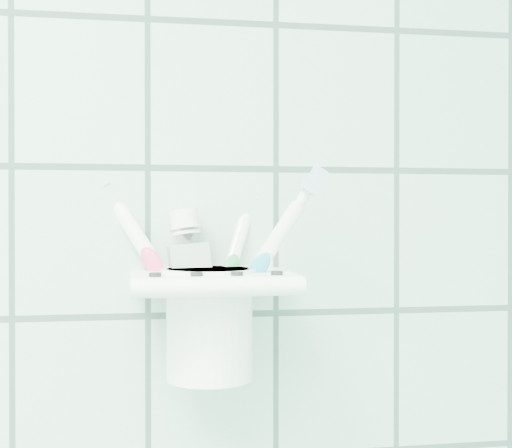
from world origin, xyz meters
TOP-DOWN VIEW (x-y plane):
  - holder_bracket at (0.65, 1.15)m, footprint 0.14×0.11m
  - cup at (0.65, 1.16)m, footprint 0.08×0.08m
  - toothbrush_pink at (0.66, 1.14)m, footprint 0.11×0.08m
  - toothbrush_blue at (0.64, 1.15)m, footprint 0.06×0.07m
  - toothbrush_orange at (0.64, 1.16)m, footprint 0.10×0.03m
  - toothpaste_tube at (0.65, 1.16)m, footprint 0.05×0.04m

SIDE VIEW (x-z plane):
  - cup at x=0.65m, z-range 1.20..1.30m
  - holder_bracket at x=0.65m, z-range 1.26..1.30m
  - toothpaste_tube at x=0.65m, z-range 1.22..1.36m
  - toothbrush_blue at x=0.64m, z-range 1.21..1.40m
  - toothbrush_orange at x=0.64m, z-range 1.21..1.41m
  - toothbrush_pink at x=0.66m, z-range 1.22..1.43m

